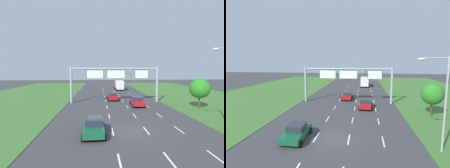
# 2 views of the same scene
# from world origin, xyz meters

# --- Properties ---
(ground_plane) EXTENTS (200.00, 200.00, 0.00)m
(ground_plane) POSITION_xyz_m (0.00, 0.00, 0.00)
(ground_plane) COLOR #38383A
(grass_verge_left) EXTENTS (24.00, 120.00, 0.06)m
(grass_verge_left) POSITION_xyz_m (-21.00, 10.00, 0.03)
(grass_verge_left) COLOR #3D6B2D
(grass_verge_left) RESTS_ON ground_plane
(lane_dashes_inner_left) EXTENTS (0.14, 62.40, 0.01)m
(lane_dashes_inner_left) POSITION_xyz_m (-1.75, 12.00, 0.00)
(lane_dashes_inner_left) COLOR white
(lane_dashes_inner_left) RESTS_ON ground_plane
(lane_dashes_inner_right) EXTENTS (0.14, 62.40, 0.01)m
(lane_dashes_inner_right) POSITION_xyz_m (1.75, 12.00, 0.00)
(lane_dashes_inner_right) COLOR white
(lane_dashes_inner_right) RESTS_ON ground_plane
(lane_dashes_slip) EXTENTS (0.14, 62.40, 0.01)m
(lane_dashes_slip) POSITION_xyz_m (5.25, 12.00, 0.00)
(lane_dashes_slip) COLOR white
(lane_dashes_slip) RESTS_ON ground_plane
(car_near_red) EXTENTS (2.12, 4.39, 1.60)m
(car_near_red) POSITION_xyz_m (-0.23, 19.10, 0.81)
(car_near_red) COLOR red
(car_near_red) RESTS_ON ground_plane
(car_lead_silver) EXTENTS (2.41, 4.40, 1.65)m
(car_lead_silver) POSITION_xyz_m (3.57, 12.52, 0.83)
(car_lead_silver) COLOR red
(car_lead_silver) RESTS_ON ground_plane
(car_mid_lane) EXTENTS (2.26, 4.49, 1.60)m
(car_mid_lane) POSITION_xyz_m (-3.64, -0.66, 0.79)
(car_mid_lane) COLOR #145633
(car_mid_lane) RESTS_ON ground_plane
(box_truck) EXTENTS (2.73, 7.77, 3.01)m
(box_truck) POSITION_xyz_m (3.45, 38.94, 1.65)
(box_truck) COLOR #B21E19
(box_truck) RESTS_ON ground_plane
(sign_gantry) EXTENTS (17.24, 0.44, 7.00)m
(sign_gantry) POSITION_xyz_m (0.08, 16.33, 4.96)
(sign_gantry) COLOR #9EA0A5
(sign_gantry) RESTS_ON ground_plane
(traffic_light_mast) EXTENTS (4.76, 0.49, 5.60)m
(traffic_light_mast) POSITION_xyz_m (6.30, 43.32, 3.87)
(traffic_light_mast) COLOR #47494F
(traffic_light_mast) RESTS_ON ground_plane
(street_lamp) EXTENTS (2.61, 0.32, 8.50)m
(street_lamp) POSITION_xyz_m (9.83, -1.32, 5.08)
(street_lamp) COLOR #9EA0A5
(street_lamp) RESTS_ON ground_plane
(roadside_tree_mid) EXTENTS (3.17, 3.17, 4.92)m
(roadside_tree_mid) POSITION_xyz_m (13.14, 9.55, 3.32)
(roadside_tree_mid) COLOR #513823
(roadside_tree_mid) RESTS_ON ground_plane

